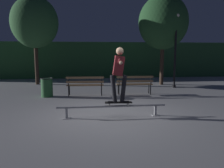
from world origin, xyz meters
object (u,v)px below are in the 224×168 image
skateboard (118,103)px  tree_far_left (35,23)px  park_bench_leftmost (85,84)px  tree_far_right (163,22)px  lamp_post_right (176,41)px  trash_can (47,87)px  park_bench_left_center (135,83)px  skateboarder (119,70)px  grind_rail (112,108)px

skateboard → tree_far_left: size_ratio=0.16×
park_bench_leftmost → tree_far_left: size_ratio=0.32×
tree_far_right → lamp_post_right: size_ratio=1.31×
park_bench_leftmost → lamp_post_right: lamp_post_right is taller
tree_far_right → trash_can: bearing=-153.6°
tree_far_left → skateboard: bearing=-62.3°
trash_can → lamp_post_right: bearing=15.8°
lamp_post_right → skateboard: bearing=-126.6°
park_bench_leftmost → park_bench_left_center: 2.17m
trash_can → park_bench_left_center: bearing=0.1°
skateboarder → trash_can: 4.29m
skateboard → trash_can: size_ratio=0.99×
grind_rail → skateboarder: (0.19, -0.00, 1.08)m
lamp_post_right → park_bench_left_center: bearing=-145.2°
grind_rail → skateboarder: bearing=-0.1°
skateboard → lamp_post_right: bearing=53.4°
skateboard → trash_can: bearing=127.9°
skateboarder → park_bench_leftmost: size_ratio=0.97×
skateboard → park_bench_leftmost: 3.45m
tree_far_left → lamp_post_right: (7.57, -2.14, -1.09)m
grind_rail → park_bench_left_center: size_ratio=1.94×
tree_far_right → skateboarder: bearing=-119.0°
grind_rail → park_bench_leftmost: size_ratio=1.94×
grind_rail → lamp_post_right: 6.82m
park_bench_leftmost → tree_far_left: bearing=125.8°
skateboard → tree_far_right: bearing=61.0°
skateboard → lamp_post_right: (3.78, 5.09, 2.06)m
park_bench_leftmost → grind_rail: bearing=-76.8°
grind_rail → skateboard: 0.24m
trash_can → tree_far_left: bearing=107.3°
tree_far_right → tree_far_left: 7.35m
lamp_post_right → trash_can: size_ratio=4.88×
park_bench_left_center → park_bench_leftmost: bearing=180.0°
park_bench_leftmost → tree_far_right: size_ratio=0.32×
grind_rail → park_bench_left_center: bearing=67.1°
grind_rail → skateboard: size_ratio=3.97×
skateboard → tree_far_left: bearing=117.7°
park_bench_left_center → lamp_post_right: bearing=34.8°
park_bench_leftmost → lamp_post_right: bearing=20.6°
trash_can → tree_far_right: bearing=26.4°
grind_rail → skateboarder: 1.10m
tree_far_left → trash_can: tree_far_left is taller
park_bench_left_center → grind_rail: bearing=-112.9°
park_bench_leftmost → skateboarder: bearing=-73.8°
skateboard → skateboarder: 0.94m
tree_far_right → trash_can: tree_far_right is taller
tree_far_right → lamp_post_right: 1.65m
tree_far_right → park_bench_leftmost: bearing=-146.1°
park_bench_leftmost → trash_can: park_bench_leftmost is taller
tree_far_left → lamp_post_right: size_ratio=1.29×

